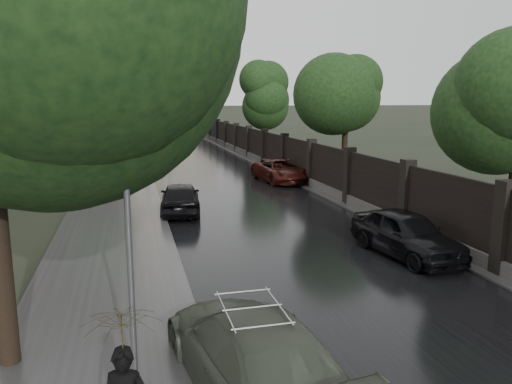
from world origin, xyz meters
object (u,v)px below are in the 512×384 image
Objects in this scene: car_right_far at (280,171)px; tree_right_c at (266,99)px; tree_right_b at (346,98)px; traffic_light at (146,141)px; lamp_post at (129,243)px; tree_left_far at (86,94)px; pedestrian_umbrella at (122,344)px; car_right_near at (406,234)px; volga_sedan at (252,352)px; hatchback_left at (180,198)px.

tree_right_c is at bearing 71.29° from car_right_far.
traffic_light is (-11.80, 2.99, -2.55)m from tree_right_b.
lamp_post is (-12.90, -38.50, -2.28)m from tree_right_c.
tree_left_far is at bearing 95.21° from lamp_post.
car_right_near is at bearing 57.43° from pedestrian_umbrella.
lamp_post is (-12.90, -20.50, -2.28)m from tree_right_b.
tree_right_b is 1.39× the size of volga_sedan.
tree_right_c is 33.34m from car_right_near.
tree_right_b is at bearing -27.30° from tree_left_far.
traffic_light is 1.54× the size of pedestrian_umbrella.
tree_right_c is 40.54m from volga_sedan.
pedestrian_umbrella is at bearing 28.60° from volga_sedan.
traffic_light is at bearing -78.06° from hatchback_left.
volga_sedan is at bearing -8.74° from lamp_post.
car_right_near is 0.87× the size of car_right_far.
hatchback_left is (4.73, -15.00, -4.54)m from tree_left_far.
car_right_near is at bearing -97.56° from car_right_far.
traffic_light is at bearing 87.32° from lamp_post.
traffic_light is 0.79× the size of volga_sedan.
tree_right_b is 16.01m from car_right_near.
car_right_near is at bearing -67.75° from traffic_light.
tree_right_c is at bearing 88.00° from pedestrian_umbrella.
tree_right_b is 1.71× the size of hatchback_left.
tree_left_far is 1.05× the size of tree_right_b.
car_right_near is (7.26, -17.76, -1.67)m from traffic_light.
volga_sedan is (-11.00, -38.79, -4.22)m from tree_right_c.
tree_left_far is at bearing 139.15° from car_right_far.
tree_right_c is 1.63× the size of car_right_near.
traffic_light is (1.10, 23.49, -0.27)m from lamp_post.
volga_sedan is at bearing -88.07° from traffic_light.
volga_sedan is 1.18× the size of car_right_near.
lamp_post is at bearing -119.08° from car_right_far.
traffic_light is 19.26m from car_right_near.
tree_right_c reaches higher than car_right_near.
car_right_near reaches higher than hatchback_left.
tree_left_far reaches higher than volga_sedan.
tree_right_c is at bearing 90.00° from tree_right_b.
car_right_near is (6.24, -7.76, 0.03)m from hatchback_left.
tree_right_c is at bearing 32.83° from tree_left_far.
lamp_post reaches higher than car_right_far.
pedestrian_umbrella is (-8.49, -7.52, 1.16)m from car_right_near.
traffic_light is (-11.80, -15.01, -2.55)m from tree_right_c.
hatchback_left is (2.13, 13.50, -1.97)m from lamp_post.
hatchback_left is 0.95× the size of car_right_near.
volga_sedan is 13.79m from hatchback_left.
tree_right_c is 27.56m from hatchback_left.
pedestrian_umbrella is (-0.13, -1.78, -0.78)m from lamp_post.
tree_right_c is at bearing -113.44° from volga_sedan.
lamp_post is at bearing -16.36° from volga_sedan.
lamp_post is at bearing 101.80° from pedestrian_umbrella.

